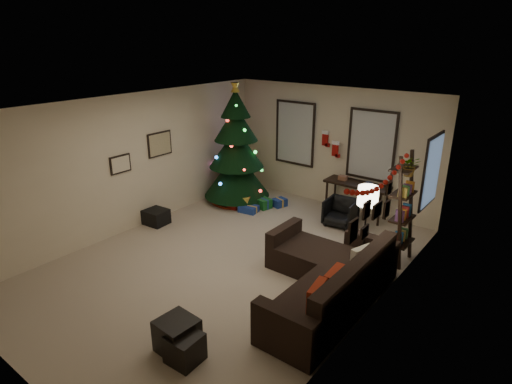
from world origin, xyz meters
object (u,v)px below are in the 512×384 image
desk (357,187)px  desk_chair (341,212)px  sofa (328,280)px  christmas_tree (236,153)px  bookshelf (404,212)px

desk → desk_chair: (-0.03, -0.65, -0.38)m
sofa → christmas_tree: bearing=148.5°
desk → desk_chair: 0.75m
sofa → bookshelf: bookshelf is taller
desk → desk_chair: size_ratio=2.43×
sofa → desk: 3.31m
sofa → desk_chair: (-1.05, 2.47, 0.00)m
bookshelf → desk: bearing=136.6°
desk_chair → bookshelf: size_ratio=0.29×
desk_chair → sofa: bearing=-72.0°
desk_chair → bookshelf: bookshelf is taller
desk → bookshelf: bookshelf is taller
desk_chair → christmas_tree: bearing=-180.0°
sofa → desk: (-1.03, 3.12, 0.38)m
desk_chair → bookshelf: (1.51, -0.75, 0.66)m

